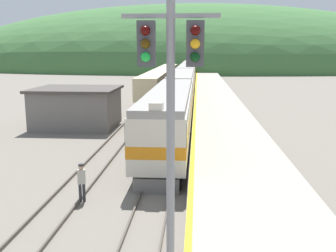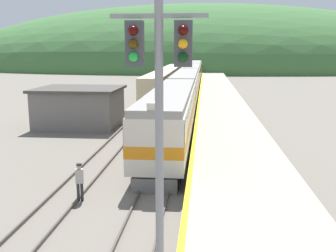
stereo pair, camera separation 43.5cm
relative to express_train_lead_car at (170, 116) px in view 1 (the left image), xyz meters
The scene contains 13 objects.
track_main 44.82m from the express_train_lead_car, 90.00° to the left, with size 1.52×180.00×0.16m.
track_siding 45.01m from the express_train_lead_car, 95.28° to the left, with size 1.52×180.00×0.16m.
platform 25.22m from the express_train_lead_car, 80.00° to the left, with size 5.51×140.00×0.92m.
distant_hills 117.17m from the express_train_lead_car, 90.00° to the left, with size 185.06×83.28×45.16m.
station_shed 11.18m from the express_train_lead_car, 143.13° to the left, with size 7.49×6.48×3.56m.
express_train_lead_car is the anchor object (origin of this frame).
carriage_second 21.55m from the express_train_lead_car, 90.00° to the left, with size 2.95×20.74×4.12m.
carriage_third 43.17m from the express_train_lead_car, 90.00° to the left, with size 2.95×20.74×4.12m.
carriage_fourth 64.78m from the express_train_lead_car, 90.00° to the left, with size 2.95×20.74×4.12m.
carriage_fifth 86.40m from the express_train_lead_car, 90.00° to the left, with size 2.95×20.74×4.12m.
siding_train 40.29m from the express_train_lead_car, 95.90° to the left, with size 2.90×45.47×3.62m.
signal_mast_main 19.26m from the express_train_lead_car, 85.95° to the right, with size 2.20×0.42×8.60m.
track_worker 11.52m from the express_train_lead_car, 106.82° to the right, with size 0.40×0.30×1.81m.
Camera 1 is at (1.95, -2.65, 6.97)m, focal length 42.00 mm.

